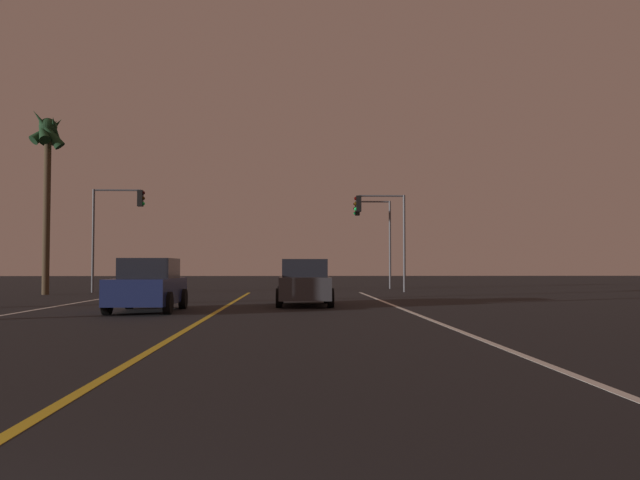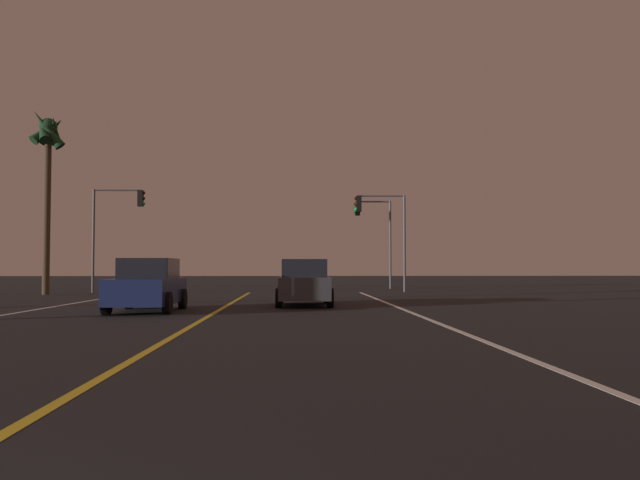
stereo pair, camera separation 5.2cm
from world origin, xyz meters
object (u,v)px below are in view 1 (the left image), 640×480
at_px(car_oncoming, 148,286).
at_px(traffic_light_far_right, 373,224).
at_px(traffic_light_near_left, 117,216).
at_px(traffic_light_near_right, 380,220).
at_px(palm_tree_left_far, 48,148).
at_px(street_lamp_right_near, 637,21).
at_px(car_ahead_far, 304,283).

xyz_separation_m(car_oncoming, traffic_light_far_right, (9.81, 21.11, 3.35)).
distance_m(traffic_light_near_left, traffic_light_far_right, 15.93).
xyz_separation_m(car_oncoming, traffic_light_near_right, (9.55, 15.61, 3.23)).
relative_size(car_oncoming, palm_tree_left_far, 0.45).
bearing_deg(street_lamp_right_near, traffic_light_near_left, -60.44).
distance_m(car_ahead_far, street_lamp_right_near, 15.75).
relative_size(traffic_light_near_left, traffic_light_far_right, 1.01).
distance_m(traffic_light_far_right, street_lamp_right_near, 32.36).
distance_m(traffic_light_near_right, traffic_light_near_left, 14.69).
height_order(car_ahead_far, palm_tree_left_far, palm_tree_left_far).
xyz_separation_m(street_lamp_right_near, palm_tree_left_far, (-18.10, 24.14, 2.18)).
relative_size(traffic_light_near_right, street_lamp_right_near, 0.65).
distance_m(car_ahead_far, traffic_light_near_right, 13.78).
xyz_separation_m(car_oncoming, street_lamp_right_near, (10.08, -11.23, 4.51)).
xyz_separation_m(traffic_light_near_right, traffic_light_near_left, (-14.69, 0.00, 0.17)).
relative_size(traffic_light_far_right, street_lamp_right_near, 0.68).
height_order(car_oncoming, traffic_light_near_left, traffic_light_near_left).
bearing_deg(car_oncoming, car_ahead_far, 120.73).
xyz_separation_m(traffic_light_near_left, traffic_light_far_right, (14.95, 5.50, -0.06)).
bearing_deg(palm_tree_left_far, car_ahead_far, -37.20).
bearing_deg(traffic_light_far_right, street_lamp_right_near, 90.49).
xyz_separation_m(traffic_light_near_right, street_lamp_right_near, (0.53, -26.84, 1.28)).
distance_m(car_oncoming, car_ahead_far, 5.87).
bearing_deg(car_ahead_far, palm_tree_left_far, 52.80).
height_order(car_oncoming, car_ahead_far, same).
bearing_deg(traffic_light_near_right, traffic_light_far_right, -92.66).
xyz_separation_m(traffic_light_near_left, palm_tree_left_far, (-2.88, -2.70, 3.29)).
bearing_deg(car_ahead_far, street_lamp_right_near, -160.52).
height_order(car_ahead_far, street_lamp_right_near, street_lamp_right_near).
bearing_deg(palm_tree_left_far, traffic_light_near_left, 43.17).
distance_m(car_oncoming, street_lamp_right_near, 15.75).
xyz_separation_m(car_ahead_far, traffic_light_far_right, (4.76, 18.11, 3.35)).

